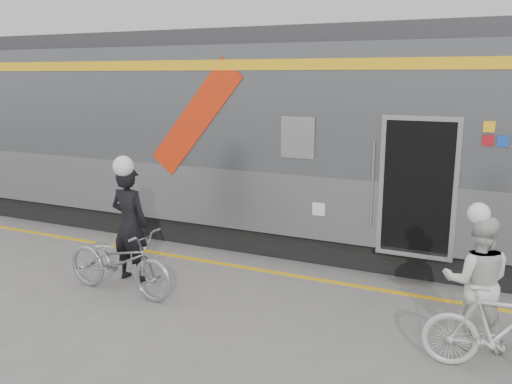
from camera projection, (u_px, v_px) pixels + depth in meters
The scene contains 9 objects.
ground at pixel (252, 333), 7.03m from camera, with size 90.00×90.00×0.00m, color slate.
train at pixel (316, 139), 10.56m from camera, with size 24.00×3.17×4.10m.
safety_strip at pixel (308, 278), 8.93m from camera, with size 24.00×0.12×0.01m, color yellow.
man at pixel (130, 224), 8.69m from camera, with size 0.69×0.45×1.88m, color black.
bicycle_left at pixel (119, 261), 8.21m from camera, with size 0.69×1.97×1.04m, color #96999D.
woman at pixel (477, 282), 6.55m from camera, with size 0.81×0.63×1.66m, color silver.
bicycle_right at pixel (500, 331), 6.01m from camera, with size 0.47×1.68×1.01m, color #B9B9B4.
helmet_man at pixel (126, 156), 8.46m from camera, with size 0.33×0.33×0.33m, color white.
helmet_woman at pixel (484, 204), 6.35m from camera, with size 0.27×0.27×0.27m, color white.
Camera 1 is at (2.80, -5.84, 3.29)m, focal length 38.00 mm.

